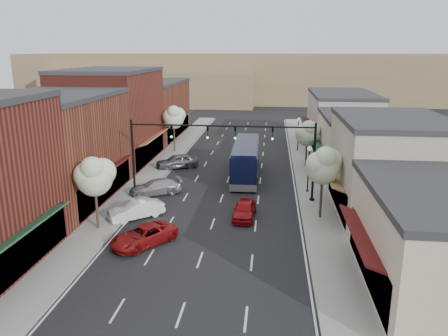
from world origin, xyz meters
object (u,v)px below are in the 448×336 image
(signal_mast_right, at_px, (286,150))
(tree_left_near, at_px, (95,175))
(lamp_post_far, at_px, (298,129))
(parked_car_c, at_px, (156,187))
(parked_car_b, at_px, (136,209))
(tree_left_far, at_px, (174,117))
(parked_car_a, at_px, (143,236))
(parked_car_d, at_px, (177,161))
(lamp_post_near, at_px, (309,162))
(tree_right_near, at_px, (324,165))
(red_hatchback, at_px, (244,209))
(tree_right_far, at_px, (308,133))
(signal_mast_left, at_px, (159,147))
(coach_bus, at_px, (246,159))

(signal_mast_right, distance_m, tree_left_near, 16.05)
(lamp_post_far, height_order, parked_car_c, lamp_post_far)
(signal_mast_right, xyz_separation_m, parked_car_b, (-11.82, -5.45, -3.89))
(tree_left_far, bearing_deg, parked_car_a, -81.80)
(parked_car_a, bearing_deg, parked_car_d, 132.51)
(parked_car_c, bearing_deg, tree_left_near, -37.88)
(tree_left_far, xyz_separation_m, lamp_post_near, (16.05, -15.44, -1.60))
(tree_right_near, bearing_deg, parked_car_b, -174.52)
(tree_left_far, bearing_deg, red_hatchback, -64.68)
(tree_left_near, relative_size, parked_car_a, 1.18)
(tree_left_far, height_order, parked_car_a, tree_left_far)
(tree_left_near, relative_size, lamp_post_near, 1.28)
(tree_right_near, height_order, parked_car_a, tree_right_near)
(tree_right_far, relative_size, tree_left_far, 0.89)
(signal_mast_right, distance_m, parked_car_b, 13.59)
(tree_right_far, bearing_deg, signal_mast_left, -139.46)
(signal_mast_right, bearing_deg, parked_car_c, 177.42)
(signal_mast_right, distance_m, red_hatchback, 6.78)
(signal_mast_left, height_order, parked_car_c, signal_mast_left)
(signal_mast_right, bearing_deg, lamp_post_far, 83.78)
(parked_car_c, bearing_deg, parked_car_a, -13.85)
(tree_right_near, xyz_separation_m, lamp_post_near, (-0.55, 6.56, -1.45))
(tree_right_near, relative_size, tree_left_far, 0.97)
(signal_mast_left, bearing_deg, tree_right_near, -16.19)
(tree_left_far, relative_size, lamp_post_near, 1.38)
(parked_car_a, bearing_deg, parked_car_c, 137.39)
(red_hatchback, distance_m, parked_car_c, 9.90)
(signal_mast_left, distance_m, tree_right_near, 14.55)
(tree_left_far, bearing_deg, parked_car_d, -75.72)
(tree_right_near, distance_m, parked_car_a, 14.47)
(parked_car_b, distance_m, parked_car_d, 15.33)
(signal_mast_right, distance_m, tree_right_near, 4.89)
(signal_mast_right, relative_size, tree_right_far, 1.51)
(signal_mast_left, relative_size, parked_car_c, 1.72)
(lamp_post_far, bearing_deg, tree_left_near, -119.78)
(signal_mast_right, height_order, parked_car_d, signal_mast_right)
(tree_right_near, distance_m, lamp_post_near, 6.74)
(lamp_post_near, bearing_deg, lamp_post_far, 90.00)
(coach_bus, bearing_deg, parked_car_a, -109.73)
(tree_right_far, xyz_separation_m, parked_car_b, (-14.55, -17.39, -3.26))
(tree_right_far, xyz_separation_m, coach_bus, (-6.64, -4.59, -2.12))
(parked_car_c, bearing_deg, signal_mast_left, 22.99)
(lamp_post_far, height_order, parked_car_d, lamp_post_far)
(lamp_post_near, bearing_deg, signal_mast_left, -169.44)
(lamp_post_near, bearing_deg, parked_car_d, 152.22)
(signal_mast_left, bearing_deg, coach_bus, 45.09)
(parked_car_d, bearing_deg, coach_bus, 45.96)
(parked_car_c, bearing_deg, parked_car_d, 155.57)
(lamp_post_near, distance_m, parked_car_c, 14.33)
(parked_car_b, bearing_deg, parked_car_a, -16.92)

